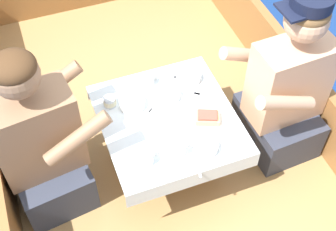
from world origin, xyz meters
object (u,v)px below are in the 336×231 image
at_px(person_starboard, 285,91).
at_px(coffee_cup_center, 179,148).
at_px(person_port, 41,145).
at_px(coffee_cup_port, 147,80).
at_px(sandwich, 207,118).
at_px(tin_can, 110,102).
at_px(coffee_cup_starboard, 146,157).

distance_m(person_starboard, coffee_cup_center, 0.69).
height_order(person_port, coffee_cup_port, person_port).
bearing_deg(coffee_cup_center, coffee_cup_port, 88.99).
distance_m(person_port, sandwich, 0.83).
relative_size(coffee_cup_port, coffee_cup_center, 1.08).
xyz_separation_m(person_port, coffee_cup_center, (0.61, -0.27, 0.03)).
xyz_separation_m(coffee_cup_center, tin_can, (-0.23, 0.41, -0.01)).
bearing_deg(person_starboard, person_port, -8.08).
bearing_deg(sandwich, coffee_cup_starboard, -161.67).
bearing_deg(coffee_cup_port, sandwich, -61.61).
height_order(coffee_cup_starboard, coffee_cup_center, coffee_cup_center).
distance_m(person_starboard, coffee_cup_starboard, 0.85).
height_order(coffee_cup_port, coffee_cup_starboard, coffee_cup_starboard).
bearing_deg(tin_can, coffee_cup_center, -61.16).
bearing_deg(coffee_cup_starboard, sandwich, 18.33).
relative_size(person_port, coffee_cup_port, 9.28).
height_order(person_starboard, coffee_cup_center, person_starboard).
height_order(sandwich, coffee_cup_center, coffee_cup_center).
bearing_deg(coffee_cup_starboard, person_port, 149.89).
distance_m(person_starboard, coffee_cup_port, 0.74).
bearing_deg(sandwich, person_starboard, 3.05).
relative_size(person_port, person_starboard, 0.96).
distance_m(coffee_cup_center, tin_can, 0.47).
xyz_separation_m(sandwich, coffee_cup_center, (-0.21, -0.13, 0.00)).
distance_m(coffee_cup_port, coffee_cup_starboard, 0.52).
bearing_deg(tin_can, sandwich, -33.07).
relative_size(person_starboard, tin_can, 15.44).
height_order(person_port, coffee_cup_center, person_port).
relative_size(person_starboard, coffee_cup_port, 9.64).
bearing_deg(coffee_cup_starboard, person_starboard, 10.01).
bearing_deg(tin_can, person_starboard, -15.97).
xyz_separation_m(person_port, coffee_cup_starboard, (0.45, -0.26, 0.02)).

